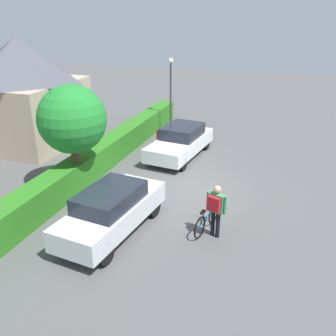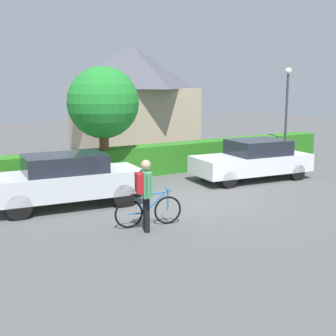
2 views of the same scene
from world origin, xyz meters
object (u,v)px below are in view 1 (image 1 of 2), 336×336
object	(u,v)px
street_lamp	(171,85)
fire_hydrant	(158,137)
bicycle	(207,219)
tree_kerbside	(72,120)
person_rider	(216,206)
parked_car_near	(112,210)
parked_car_far	(181,141)

from	to	relation	value
street_lamp	fire_hydrant	size ratio (longest dim) A/B	5.10
bicycle	fire_hydrant	world-z (taller)	bicycle
tree_kerbside	bicycle	bearing A→B (deg)	-102.92
person_rider	tree_kerbside	xyz separation A→B (m)	(1.53, 5.78, 1.73)
fire_hydrant	bicycle	bearing A→B (deg)	-148.68
parked_car_near	street_lamp	xyz separation A→B (m)	(10.36, 1.63, 1.87)
person_rider	tree_kerbside	world-z (taller)	tree_kerbside
parked_car_far	fire_hydrant	xyz separation A→B (m)	(1.22, 1.59, -0.33)
parked_car_far	tree_kerbside	size ratio (longest dim) A/B	1.10
bicycle	tree_kerbside	distance (m)	6.10
bicycle	street_lamp	bearing A→B (deg)	25.45
parked_car_near	bicycle	bearing A→B (deg)	-68.19
person_rider	parked_car_near	bearing A→B (deg)	105.10
bicycle	fire_hydrant	xyz separation A→B (m)	(7.16, 4.35, 0.02)
parked_car_near	bicycle	distance (m)	3.02
parked_car_near	parked_car_far	xyz separation A→B (m)	(7.05, -0.01, -0.06)
parked_car_far	tree_kerbside	xyz separation A→B (m)	(-4.68, 2.70, 2.05)
parked_car_near	bicycle	world-z (taller)	parked_car_near
person_rider	fire_hydrant	size ratio (longest dim) A/B	2.15
tree_kerbside	person_rider	bearing A→B (deg)	-104.83
parked_car_far	fire_hydrant	bearing A→B (deg)	52.52
street_lamp	tree_kerbside	world-z (taller)	street_lamp
bicycle	fire_hydrant	size ratio (longest dim) A/B	2.10
fire_hydrant	parked_car_far	bearing A→B (deg)	-127.48
person_rider	street_lamp	size ratio (longest dim) A/B	0.42
person_rider	fire_hydrant	xyz separation A→B (m)	(7.43, 4.67, -0.65)
bicycle	person_rider	xyz separation A→B (m)	(-0.28, -0.31, 0.67)
bicycle	tree_kerbside	world-z (taller)	tree_kerbside
parked_car_far	person_rider	size ratio (longest dim) A/B	2.59
street_lamp	tree_kerbside	distance (m)	8.07
person_rider	fire_hydrant	bearing A→B (deg)	32.13
street_lamp	parked_car_far	bearing A→B (deg)	-153.70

